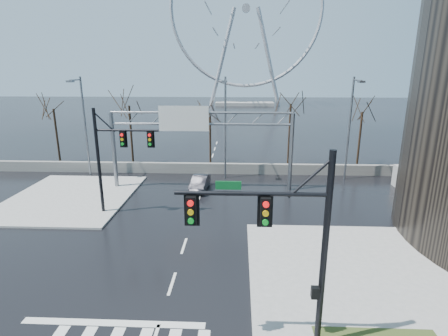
# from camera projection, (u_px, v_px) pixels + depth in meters

# --- Properties ---
(ground) EXTENTS (260.00, 260.00, 0.00)m
(ground) POSITION_uv_depth(u_px,v_px,m) (172.00, 284.00, 17.91)
(ground) COLOR black
(ground) RESTS_ON ground
(sidewalk_right_ext) EXTENTS (12.00, 10.00, 0.15)m
(sidewalk_right_ext) POSITION_uv_depth(u_px,v_px,m) (357.00, 266.00, 19.40)
(sidewalk_right_ext) COLOR gray
(sidewalk_right_ext) RESTS_ON ground
(sidewalk_far) EXTENTS (10.00, 12.00, 0.15)m
(sidewalk_far) POSITION_uv_depth(u_px,v_px,m) (71.00, 197.00, 29.90)
(sidewalk_far) COLOR gray
(sidewalk_far) RESTS_ON ground
(barrier_wall) EXTENTS (52.00, 0.50, 1.10)m
(barrier_wall) POSITION_uv_depth(u_px,v_px,m) (207.00, 168.00, 37.01)
(barrier_wall) COLOR slate
(barrier_wall) RESTS_ON ground
(signal_mast_near) EXTENTS (5.52, 0.41, 8.00)m
(signal_mast_near) POSITION_uv_depth(u_px,v_px,m) (288.00, 235.00, 12.50)
(signal_mast_near) COLOR black
(signal_mast_near) RESTS_ON ground
(signal_mast_far) EXTENTS (4.72, 0.41, 8.00)m
(signal_mast_far) POSITION_uv_depth(u_px,v_px,m) (113.00, 152.00, 25.48)
(signal_mast_far) COLOR black
(signal_mast_far) RESTS_ON ground
(sign_gantry) EXTENTS (16.36, 0.40, 7.60)m
(sign_gantry) POSITION_uv_depth(u_px,v_px,m) (197.00, 133.00, 30.92)
(sign_gantry) COLOR slate
(sign_gantry) RESTS_ON ground
(streetlight_left) EXTENTS (0.50, 2.55, 10.00)m
(streetlight_left) POSITION_uv_depth(u_px,v_px,m) (83.00, 120.00, 34.30)
(streetlight_left) COLOR slate
(streetlight_left) RESTS_ON ground
(streetlight_mid) EXTENTS (0.50, 2.55, 10.00)m
(streetlight_mid) POSITION_uv_depth(u_px,v_px,m) (225.00, 120.00, 33.71)
(streetlight_mid) COLOR slate
(streetlight_mid) RESTS_ON ground
(streetlight_right) EXTENTS (0.50, 2.55, 10.00)m
(streetlight_right) POSITION_uv_depth(u_px,v_px,m) (351.00, 121.00, 33.21)
(streetlight_right) COLOR slate
(streetlight_right) RESTS_ON ground
(tree_far_left) EXTENTS (3.50, 3.50, 7.00)m
(tree_far_left) POSITION_uv_depth(u_px,v_px,m) (54.00, 115.00, 40.25)
(tree_far_left) COLOR black
(tree_far_left) RESTS_ON ground
(tree_left) EXTENTS (3.75, 3.75, 7.50)m
(tree_left) POSITION_uv_depth(u_px,v_px,m) (130.00, 113.00, 39.28)
(tree_left) COLOR black
(tree_left) RESTS_ON ground
(tree_center) EXTENTS (3.25, 3.25, 6.50)m
(tree_center) POSITION_uv_depth(u_px,v_px,m) (210.00, 119.00, 40.09)
(tree_center) COLOR black
(tree_center) RESTS_ON ground
(tree_right) EXTENTS (3.90, 3.90, 7.80)m
(tree_right) POSITION_uv_depth(u_px,v_px,m) (290.00, 111.00, 38.47)
(tree_right) COLOR black
(tree_right) RESTS_ON ground
(tree_far_right) EXTENTS (3.40, 3.40, 6.80)m
(tree_far_right) POSITION_uv_depth(u_px,v_px,m) (362.00, 118.00, 38.83)
(tree_far_right) COLOR black
(tree_far_right) RESTS_ON ground
(ferris_wheel) EXTENTS (45.00, 6.00, 50.91)m
(ferris_wheel) POSITION_uv_depth(u_px,v_px,m) (246.00, 15.00, 102.05)
(ferris_wheel) COLOR gray
(ferris_wheel) RESTS_ON ground
(car) EXTENTS (1.69, 4.03, 1.29)m
(car) POSITION_uv_depth(u_px,v_px,m) (200.00, 183.00, 31.87)
(car) COLOR black
(car) RESTS_ON ground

